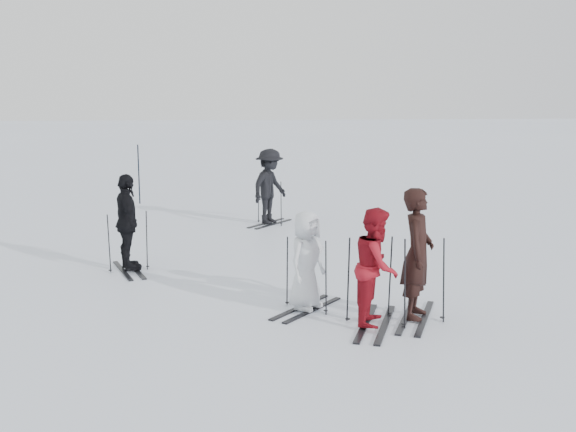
{
  "coord_description": "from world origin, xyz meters",
  "views": [
    {
      "loc": [
        -1.09,
        -12.62,
        3.5
      ],
      "look_at": [
        0.0,
        1.0,
        1.0
      ],
      "focal_mm": 45.0,
      "sensor_mm": 36.0,
      "label": 1
    }
  ],
  "objects_px": {
    "skier_uphill_far": "(270,187)",
    "skier_red": "(377,268)",
    "skier_grey": "(306,262)",
    "skier_near_dark": "(417,255)",
    "skier_uphill_left": "(127,224)",
    "piste_marker": "(139,174)"
  },
  "relations": [
    {
      "from": "skier_red",
      "to": "skier_uphill_far",
      "type": "height_order",
      "value": "skier_uphill_far"
    },
    {
      "from": "skier_grey",
      "to": "skier_uphill_left",
      "type": "height_order",
      "value": "skier_uphill_left"
    },
    {
      "from": "piste_marker",
      "to": "skier_grey",
      "type": "bearing_deg",
      "value": -69.97
    },
    {
      "from": "skier_near_dark",
      "to": "skier_grey",
      "type": "xyz_separation_m",
      "value": [
        -1.61,
        0.57,
        -0.21
      ]
    },
    {
      "from": "skier_near_dark",
      "to": "skier_red",
      "type": "xyz_separation_m",
      "value": [
        -0.66,
        -0.24,
        -0.12
      ]
    },
    {
      "from": "skier_uphill_far",
      "to": "piste_marker",
      "type": "xyz_separation_m",
      "value": [
        -3.68,
        3.5,
        -0.06
      ]
    },
    {
      "from": "skier_uphill_left",
      "to": "piste_marker",
      "type": "bearing_deg",
      "value": -13.81
    },
    {
      "from": "skier_near_dark",
      "to": "skier_grey",
      "type": "height_order",
      "value": "skier_near_dark"
    },
    {
      "from": "skier_red",
      "to": "skier_grey",
      "type": "relative_size",
      "value": 1.11
    },
    {
      "from": "skier_grey",
      "to": "skier_red",
      "type": "bearing_deg",
      "value": -91.4
    },
    {
      "from": "skier_red",
      "to": "skier_uphill_left",
      "type": "relative_size",
      "value": 0.94
    },
    {
      "from": "piste_marker",
      "to": "skier_uphill_far",
      "type": "bearing_deg",
      "value": -43.56
    },
    {
      "from": "skier_uphill_far",
      "to": "skier_red",
      "type": "bearing_deg",
      "value": -133.29
    },
    {
      "from": "skier_uphill_left",
      "to": "skier_red",
      "type": "bearing_deg",
      "value": -149.79
    },
    {
      "from": "skier_red",
      "to": "skier_grey",
      "type": "distance_m",
      "value": 1.25
    },
    {
      "from": "skier_red",
      "to": "skier_uphill_far",
      "type": "distance_m",
      "value": 8.0
    },
    {
      "from": "skier_grey",
      "to": "skier_near_dark",
      "type": "bearing_deg",
      "value": -70.24
    },
    {
      "from": "skier_near_dark",
      "to": "skier_grey",
      "type": "distance_m",
      "value": 1.72
    },
    {
      "from": "skier_near_dark",
      "to": "piste_marker",
      "type": "distance_m",
      "value": 12.45
    },
    {
      "from": "skier_uphill_left",
      "to": "skier_uphill_far",
      "type": "relative_size",
      "value": 0.97
    },
    {
      "from": "skier_uphill_left",
      "to": "piste_marker",
      "type": "distance_m",
      "value": 7.98
    },
    {
      "from": "skier_grey",
      "to": "skier_uphill_far",
      "type": "relative_size",
      "value": 0.82
    }
  ]
}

